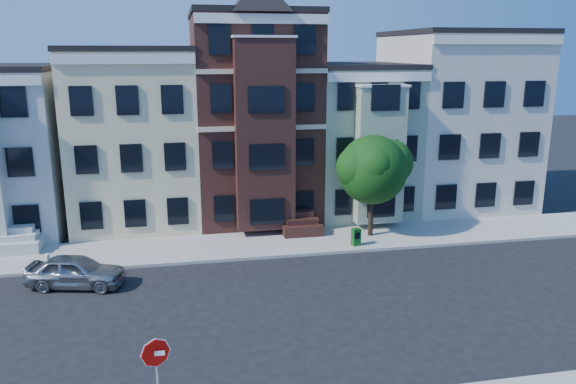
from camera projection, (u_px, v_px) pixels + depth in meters
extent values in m
plane|color=black|center=(303.00, 312.00, 22.24)|extent=(120.00, 120.00, 0.00)
cube|color=#9E9B93|center=(270.00, 244.00, 29.83)|extent=(60.00, 4.00, 0.15)
cube|color=beige|center=(137.00, 138.00, 33.50)|extent=(7.00, 9.00, 10.00)
cube|color=#371A14|center=(252.00, 118.00, 34.56)|extent=(7.00, 9.00, 12.00)
cube|color=#919E85|center=(353.00, 139.00, 36.14)|extent=(6.00, 9.00, 9.00)
cube|color=beige|center=(454.00, 121.00, 37.21)|extent=(8.00, 9.00, 11.00)
imported|color=#94959B|center=(76.00, 271.00, 24.45)|extent=(4.48, 2.61, 1.43)
cube|color=#135118|center=(356.00, 237.00, 29.28)|extent=(0.47, 0.43, 0.91)
cylinder|color=silver|center=(48.00, 263.00, 26.11)|extent=(0.26, 0.26, 0.62)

